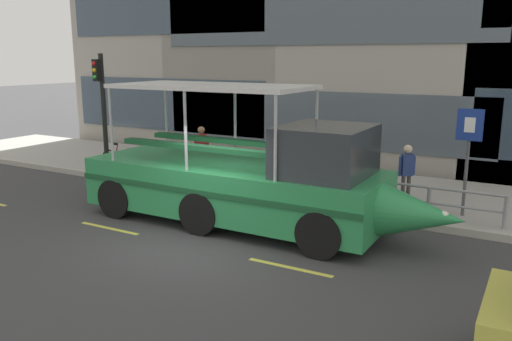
{
  "coord_description": "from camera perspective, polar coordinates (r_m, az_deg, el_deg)",
  "views": [
    {
      "loc": [
        6.48,
        -9.12,
        4.03
      ],
      "look_at": [
        0.39,
        1.65,
        1.3
      ],
      "focal_mm": 36.36,
      "sensor_mm": 36.0,
      "label": 1
    }
  ],
  "objects": [
    {
      "name": "pedestrian_near_stern",
      "position": [
        16.71,
        -6.0,
        2.58
      ],
      "size": [
        0.36,
        0.37,
        1.67
      ],
      "color": "black",
      "rests_on": "sidewalk"
    },
    {
      "name": "pedestrian_near_bow",
      "position": [
        14.07,
        16.25,
        0.15
      ],
      "size": [
        0.37,
        0.33,
        1.62
      ],
      "color": "#47423D",
      "rests_on": "sidewalk"
    },
    {
      "name": "pedestrian_mid_right",
      "position": [
        16.15,
        1.5,
        2.05
      ],
      "size": [
        0.21,
        0.45,
        1.56
      ],
      "color": "#1E2338",
      "rests_on": "sidewalk"
    },
    {
      "name": "ground_plane",
      "position": [
        11.89,
        -5.61,
        -7.43
      ],
      "size": [
        120.0,
        120.0,
        0.0
      ],
      "primitive_type": "plane",
      "color": "#3D3D3F"
    },
    {
      "name": "leaned_bicycle",
      "position": [
        18.3,
        -14.68,
        1.09
      ],
      "size": [
        1.74,
        0.46,
        0.96
      ],
      "color": "black",
      "rests_on": "sidewalk"
    },
    {
      "name": "sidewalk",
      "position": [
        16.56,
        5.56,
        -1.39
      ],
      "size": [
        32.0,
        4.8,
        0.18
      ],
      "primitive_type": "cube",
      "color": "#A8A59E",
      "rests_on": "ground_plane"
    },
    {
      "name": "curb_edge",
      "position": [
        14.39,
        1.51,
        -3.45
      ],
      "size": [
        32.0,
        0.18,
        0.18
      ],
      "primitive_type": "cube",
      "color": "#B2ADA3",
      "rests_on": "ground_plane"
    },
    {
      "name": "pedestrian_mid_left",
      "position": [
        15.47,
        7.67,
        1.73
      ],
      "size": [
        0.41,
        0.33,
        1.67
      ],
      "color": "#1E2338",
      "rests_on": "sidewalk"
    },
    {
      "name": "duck_tour_boat",
      "position": [
        12.39,
        -0.52,
        -1.24
      ],
      "size": [
        9.29,
        2.52,
        3.38
      ],
      "color": "#2D9351",
      "rests_on": "ground_plane"
    },
    {
      "name": "lane_centreline",
      "position": [
        11.47,
        -7.23,
        -8.22
      ],
      "size": [
        25.8,
        0.12,
        0.01
      ],
      "color": "#DBD64C",
      "rests_on": "ground_plane"
    },
    {
      "name": "curb_guardrail",
      "position": [
        14.55,
        2.01,
        -0.73
      ],
      "size": [
        11.91,
        0.09,
        0.8
      ],
      "color": "gray",
      "rests_on": "sidewalk"
    },
    {
      "name": "parking_sign",
      "position": [
        13.45,
        22.32,
        2.7
      ],
      "size": [
        0.6,
        0.12,
        2.64
      ],
      "color": "#4C4F54",
      "rests_on": "sidewalk"
    },
    {
      "name": "traffic_light_pole",
      "position": [
        18.43,
        -16.6,
        7.41
      ],
      "size": [
        0.24,
        0.46,
        3.95
      ],
      "color": "black",
      "rests_on": "sidewalk"
    }
  ]
}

